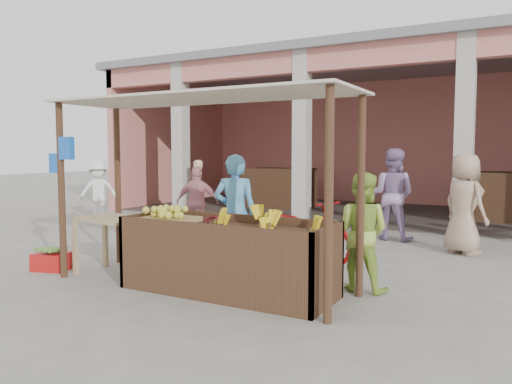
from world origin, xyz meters
The scene contains 20 objects.
ground centered at (0.00, 0.00, 0.00)m, with size 60.00×60.00×0.00m, color slate.
market_building centered at (0.05, 8.93, 2.70)m, with size 14.40×6.40×4.20m.
fruit_stall centered at (0.50, 0.00, 0.40)m, with size 2.60×0.95×0.80m, color #4D311F.
stall_awning centered at (-0.01, 0.06, 1.98)m, with size 4.09×1.35×2.39m.
banana_heap centered at (0.98, -0.01, 0.90)m, with size 1.14×0.62×0.21m, color yellow, non-canonical shape.
melon_tray centered at (-0.41, 0.01, 0.89)m, with size 0.68×0.59×0.19m.
berry_heap centered at (0.30, 0.01, 0.86)m, with size 0.39×0.32×0.13m, color maroon.
side_table centered at (-1.37, 0.00, 0.66)m, with size 1.08×0.81×0.80m.
papaya_pile centered at (-1.37, 0.00, 0.91)m, with size 0.76×0.43×0.22m, color #47832B, non-canonical shape.
red_crate centered at (-2.33, -0.26, 0.12)m, with size 0.48×0.35×0.25m, color #B51513.
plantain_bundle centered at (-2.33, -0.26, 0.29)m, with size 0.38×0.27×0.08m, color #5D9636, non-canonical shape.
produce_sacks centered at (2.52, 5.22, 0.30)m, with size 0.80×0.75×0.61m.
vendor_blue centered at (0.06, 0.90, 0.89)m, with size 0.67×0.49×1.78m, color #529CCA.
vendor_green centered at (1.88, 0.87, 0.77)m, with size 0.74×0.43×1.54m, color #9FBF41.
motorcycle centered at (0.58, 2.04, 0.50)m, with size 1.91×0.66×1.00m, color #960A0A.
shopper_a centered at (-5.41, 3.60, 0.81)m, with size 1.03×0.52×1.61m, color white.
shopper_b centered at (-2.05, 2.95, 0.76)m, with size 0.89×0.47×1.51m, color #CD7E86.
shopper_c centered at (2.74, 3.83, 0.93)m, with size 0.90×0.58×1.86m, color tan.
shopper_e centered at (-3.82, 5.43, 0.77)m, with size 0.58×0.44×1.55m, color #E9BF8C.
shopper_f centered at (1.36, 4.60, 0.96)m, with size 0.94×0.54×1.93m, color #977AA7.
Camera 1 is at (3.66, -5.04, 1.71)m, focal length 35.00 mm.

